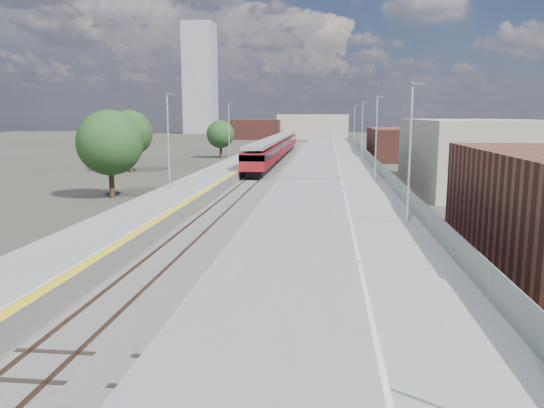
# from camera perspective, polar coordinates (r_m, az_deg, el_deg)

# --- Properties ---
(ground) EXTENTS (320.00, 320.00, 0.00)m
(ground) POSITION_cam_1_polar(r_m,az_deg,el_deg) (57.20, 3.66, 2.68)
(ground) COLOR #47443A
(ground) RESTS_ON ground
(ballast_bed) EXTENTS (10.50, 155.00, 0.06)m
(ballast_bed) POSITION_cam_1_polar(r_m,az_deg,el_deg) (59.81, 1.60, 3.02)
(ballast_bed) COLOR #565451
(ballast_bed) RESTS_ON ground
(tracks) EXTENTS (8.96, 160.00, 0.17)m
(tracks) POSITION_cam_1_polar(r_m,az_deg,el_deg) (61.42, 2.28, 3.26)
(tracks) COLOR #4C3323
(tracks) RESTS_ON ground
(platform_right) EXTENTS (4.70, 155.00, 8.52)m
(platform_right) POSITION_cam_1_polar(r_m,az_deg,el_deg) (59.65, 8.85, 3.38)
(platform_right) COLOR slate
(platform_right) RESTS_ON ground
(platform_left) EXTENTS (4.30, 155.00, 8.52)m
(platform_left) POSITION_cam_1_polar(r_m,az_deg,el_deg) (60.64, -4.82, 3.55)
(platform_left) COLOR slate
(platform_left) RESTS_ON ground
(buildings) EXTENTS (72.00, 185.50, 40.00)m
(buildings) POSITION_cam_1_polar(r_m,az_deg,el_deg) (146.82, -2.06, 11.06)
(buildings) COLOR brown
(buildings) RESTS_ON ground
(green_train) EXTENTS (3.10, 86.07, 3.41)m
(green_train) POSITION_cam_1_polar(r_m,az_deg,el_deg) (44.29, 4.97, 3.78)
(green_train) COLOR black
(green_train) RESTS_ON ground
(red_train) EXTENTS (2.72, 55.21, 3.43)m
(red_train) POSITION_cam_1_polar(r_m,az_deg,el_deg) (82.13, 0.53, 6.20)
(red_train) COLOR black
(red_train) RESTS_ON ground
(tree_a) EXTENTS (5.37, 5.37, 7.27)m
(tree_a) POSITION_cam_1_polar(r_m,az_deg,el_deg) (45.64, -17.05, 6.32)
(tree_a) COLOR #382619
(tree_a) RESTS_ON ground
(tree_b) EXTENTS (5.50, 5.50, 7.45)m
(tree_b) POSITION_cam_1_polar(r_m,az_deg,el_deg) (66.16, -15.10, 7.38)
(tree_b) COLOR #382619
(tree_b) RESTS_ON ground
(tree_c) EXTENTS (4.46, 4.46, 6.05)m
(tree_c) POSITION_cam_1_polar(r_m,az_deg,el_deg) (85.83, -5.57, 7.49)
(tree_c) COLOR #382619
(tree_c) RESTS_ON ground
(tree_d) EXTENTS (4.61, 4.61, 6.25)m
(tree_d) POSITION_cam_1_polar(r_m,az_deg,el_deg) (72.54, 20.51, 6.66)
(tree_d) COLOR #382619
(tree_d) RESTS_ON ground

